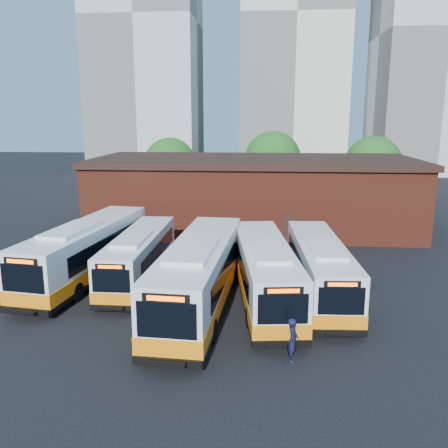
# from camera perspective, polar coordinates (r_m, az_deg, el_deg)

# --- Properties ---
(ground) EXTENTS (220.00, 220.00, 0.00)m
(ground) POSITION_cam_1_polar(r_m,az_deg,el_deg) (24.88, 2.56, -10.96)
(ground) COLOR black
(bus_farwest) EXTENTS (4.49, 13.66, 3.67)m
(bus_farwest) POSITION_cam_1_polar(r_m,az_deg,el_deg) (30.93, -16.19, -3.38)
(bus_farwest) COLOR white
(bus_farwest) RESTS_ON ground
(bus_west) EXTENTS (2.47, 11.44, 3.11)m
(bus_west) POSITION_cam_1_polar(r_m,az_deg,el_deg) (30.00, -10.17, -4.08)
(bus_west) COLOR white
(bus_west) RESTS_ON ground
(bus_midwest) EXTENTS (3.71, 14.06, 3.79)m
(bus_midwest) POSITION_cam_1_polar(r_m,az_deg,el_deg) (25.16, -2.97, -6.48)
(bus_midwest) COLOR white
(bus_midwest) RESTS_ON ground
(bus_mideast) EXTENTS (4.06, 12.72, 3.42)m
(bus_mideast) POSITION_cam_1_polar(r_m,az_deg,el_deg) (26.27, 4.94, -6.05)
(bus_mideast) COLOR white
(bus_mideast) RESTS_ON ground
(bus_east) EXTENTS (3.06, 12.13, 3.28)m
(bus_east) POSITION_cam_1_polar(r_m,az_deg,el_deg) (27.55, 11.43, -5.50)
(bus_east) COLOR white
(bus_east) RESTS_ON ground
(transit_worker) EXTENTS (0.53, 0.74, 1.90)m
(transit_worker) POSITION_cam_1_polar(r_m,az_deg,el_deg) (20.47, 8.28, -13.65)
(transit_worker) COLOR black
(transit_worker) RESTS_ON ground
(depot_building) EXTENTS (28.60, 12.60, 6.40)m
(depot_building) POSITION_cam_1_polar(r_m,az_deg,el_deg) (43.30, 3.57, 3.81)
(depot_building) COLOR maroon
(depot_building) RESTS_ON ground
(tree_west) EXTENTS (6.00, 6.00, 7.65)m
(tree_west) POSITION_cam_1_polar(r_m,az_deg,el_deg) (56.06, -6.53, 7.24)
(tree_west) COLOR #382314
(tree_west) RESTS_ON ground
(tree_mid) EXTENTS (6.56, 6.56, 8.36)m
(tree_mid) POSITION_cam_1_polar(r_m,az_deg,el_deg) (56.99, 5.90, 7.78)
(tree_mid) COLOR #382314
(tree_mid) RESTS_ON ground
(tree_east) EXTENTS (6.24, 6.24, 7.96)m
(tree_east) POSITION_cam_1_polar(r_m,az_deg,el_deg) (55.38, 17.49, 6.86)
(tree_east) COLOR #382314
(tree_east) RESTS_ON ground
(tower_left) EXTENTS (20.00, 18.00, 56.20)m
(tower_left) POSITION_cam_1_polar(r_m,az_deg,el_deg) (99.06, -9.52, 23.03)
(tower_left) COLOR beige
(tower_left) RESTS_ON ground
(tower_center) EXTENTS (22.00, 20.00, 61.20)m
(tower_center) POSITION_cam_1_polar(r_m,az_deg,el_deg) (110.81, 8.44, 23.27)
(tower_center) COLOR silver
(tower_center) RESTS_ON ground
(tower_right) EXTENTS (18.00, 18.00, 49.20)m
(tower_right) POSITION_cam_1_polar(r_m,az_deg,el_deg) (96.43, 23.76, 20.35)
(tower_right) COLOR beige
(tower_right) RESTS_ON ground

